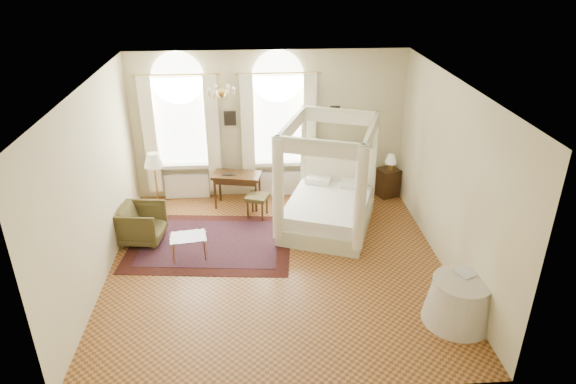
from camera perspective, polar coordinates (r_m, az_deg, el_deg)
name	(u,v)px	position (r m, az deg, el deg)	size (l,w,h in m)	color
ground	(277,264)	(9.45, -1.24, -8.05)	(6.00, 6.00, 0.00)	#A45F2F
room_walls	(276,164)	(8.51, -1.37, 3.10)	(6.00, 6.00, 6.00)	beige
window_left	(182,137)	(11.46, -11.66, 6.03)	(1.62, 0.27, 3.29)	white
window_right	(279,134)	(11.37, -1.06, 6.41)	(1.62, 0.27, 3.29)	white
chandelier	(221,92)	(9.36, -7.42, 11.01)	(0.51, 0.45, 0.50)	#B2883B
wall_pictures	(273,116)	(11.33, -1.68, 8.48)	(2.54, 0.03, 0.39)	black
canopy_bed	(328,205)	(10.39, 4.43, -1.50)	(2.27, 2.50, 2.25)	beige
nightstand	(388,182)	(12.04, 11.00, 1.08)	(0.45, 0.41, 0.65)	#36210E
nightstand_lamp	(391,160)	(11.78, 11.34, 3.52)	(0.25, 0.25, 0.37)	#B2883B
writing_desk	(237,179)	(11.23, -5.69, 1.47)	(1.12, 0.73, 0.77)	#36210E
laptop	(228,174)	(11.20, -6.64, 2.05)	(0.29, 0.19, 0.02)	black
stool	(257,199)	(10.86, -3.44, -0.77)	(0.55, 0.55, 0.49)	#463C1E
armchair	(142,224)	(10.37, -15.93, -3.42)	(0.79, 0.82, 0.74)	#463D1E
coffee_table	(188,238)	(9.62, -11.06, -5.08)	(0.71, 0.54, 0.45)	white
floor_lamp	(154,164)	(10.68, -14.70, 3.07)	(0.39, 0.39, 1.51)	#B2883B
oriental_rug	(211,243)	(10.18, -8.57, -5.61)	(3.32, 2.54, 0.01)	#3F160F
side_table	(459,301)	(8.41, 18.49, -11.42)	(1.07, 1.07, 0.73)	beige
book	(459,275)	(8.29, 18.46, -8.75)	(0.21, 0.29, 0.03)	black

